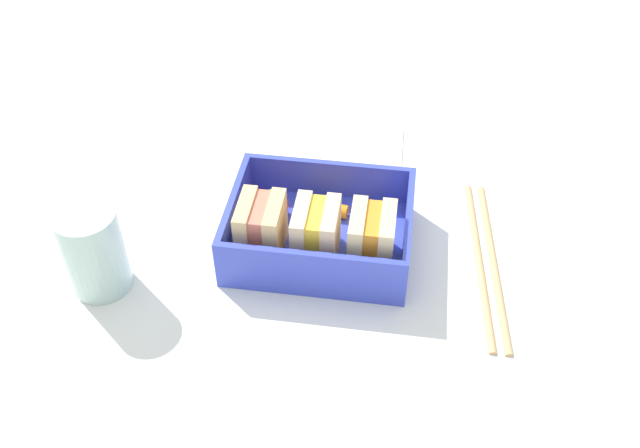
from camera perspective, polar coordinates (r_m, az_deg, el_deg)
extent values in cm
cube|color=white|center=(66.39, 0.00, -2.33)|extent=(120.00, 120.00, 2.00)
cube|color=blue|center=(65.25, 0.00, -1.35)|extent=(16.24, 12.66, 1.20)
cube|color=blue|center=(59.29, -0.83, -3.65)|extent=(16.24, 0.60, 3.83)
cube|color=blue|center=(68.02, 0.72, 3.70)|extent=(16.24, 0.60, 3.83)
cube|color=blue|center=(63.18, 7.04, -0.41)|extent=(0.60, 11.46, 3.83)
cube|color=blue|center=(64.80, -6.86, 0.94)|extent=(0.60, 11.46, 3.83)
cube|color=beige|center=(60.88, 5.34, -1.30)|extent=(1.26, 4.89, 5.35)
cube|color=orange|center=(60.90, 4.16, -1.19)|extent=(1.26, 4.49, 4.93)
cube|color=beige|center=(60.95, 2.98, -1.07)|extent=(1.26, 4.89, 5.35)
cube|color=beige|center=(61.11, 0.84, -0.86)|extent=(1.26, 4.89, 5.35)
cube|color=yellow|center=(61.24, -0.33, -0.74)|extent=(1.26, 4.49, 4.93)
cube|color=beige|center=(61.39, -1.49, -0.63)|extent=(1.26, 4.89, 5.35)
cube|color=#E5BE7E|center=(61.72, -3.59, -0.42)|extent=(1.26, 4.89, 5.35)
cube|color=#D87259|center=(61.94, -4.74, -0.30)|extent=(1.26, 4.49, 4.93)
cube|color=#E5BE7E|center=(62.19, -5.87, -0.19)|extent=(1.26, 4.89, 5.35)
cylinder|color=orange|center=(66.30, 4.26, 0.69)|extent=(2.70, 3.50, 1.00)
cylinder|color=orange|center=(66.66, 0.65, 1.28)|extent=(4.51, 1.96, 1.29)
sphere|color=red|center=(66.06, -3.68, 1.52)|extent=(2.68, 2.68, 2.68)
cone|color=#388037|center=(64.98, -3.74, 2.60)|extent=(1.61, 1.61, 0.60)
cylinder|color=tan|center=(65.53, 13.74, -3.01)|extent=(2.52, 20.57, 0.70)
cylinder|color=tan|center=(65.29, 12.64, -2.98)|extent=(2.52, 20.57, 0.70)
cylinder|color=silver|center=(62.42, -17.64, -2.05)|extent=(5.14, 5.14, 8.09)
cube|color=white|center=(76.38, 0.76, 5.99)|extent=(15.69, 9.52, 0.40)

